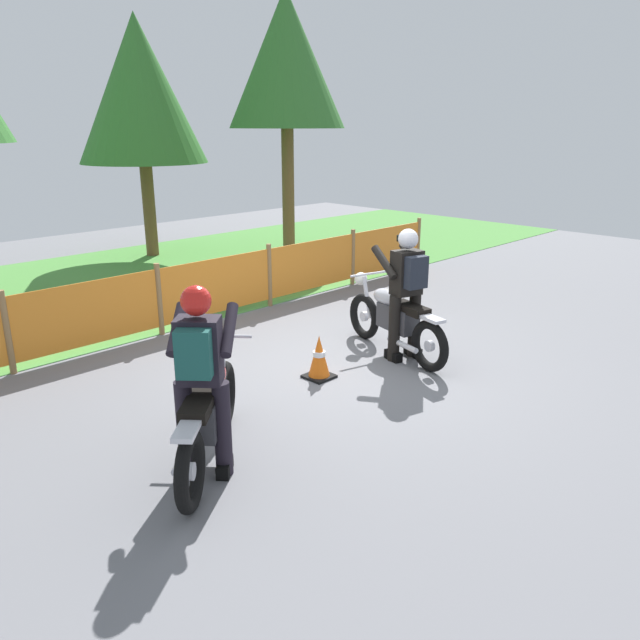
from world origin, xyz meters
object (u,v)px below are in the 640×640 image
Objects in this scene: motorcycle_lead at (394,319)px; motorcycle_trailing at (209,411)px; traffic_cone at (319,357)px; rider_lead at (406,287)px; rider_trailing at (200,372)px.

motorcycle_lead is 3.37m from motorcycle_trailing.
motorcycle_trailing reaches higher than motorcycle_lead.
rider_lead is at bearing -14.83° from traffic_cone.
traffic_cone is at bearing -22.42° from rider_trailing.
traffic_cone is at bearing -24.80° from motorcycle_trailing.
motorcycle_lead is 3.81× the size of traffic_cone.
rider_lead reaches higher than motorcycle_trailing.
rider_trailing is 3.19× the size of traffic_cone.
rider_lead is (3.27, 0.32, 0.47)m from motorcycle_trailing.
rider_lead is at bearing -34.57° from rider_trailing.
traffic_cone is (2.04, 0.65, -0.22)m from motorcycle_trailing.
traffic_cone is at bearing 99.91° from motorcycle_lead.
rider_lead is (-0.06, -0.22, 0.48)m from motorcycle_lead.
motorcycle_trailing is 0.96× the size of rider_lead.
motorcycle_trailing reaches higher than traffic_cone.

